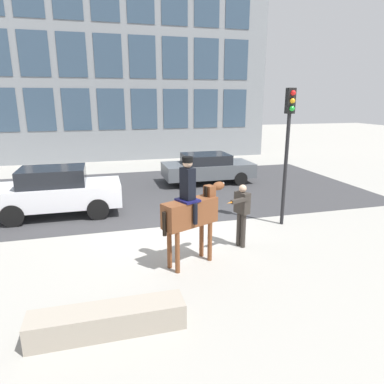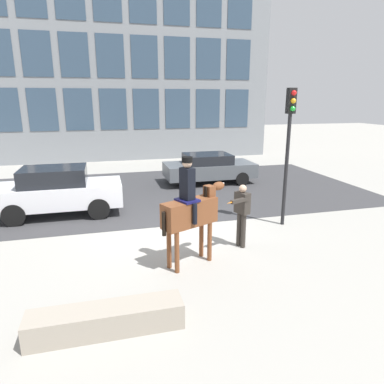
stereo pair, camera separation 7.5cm
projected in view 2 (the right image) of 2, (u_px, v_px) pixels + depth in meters
The scene contains 8 objects.
ground_plane at pixel (170, 232), 10.13m from camera, with size 80.00×80.00×0.00m, color #9E9B93.
road_surface at pixel (149, 192), 14.57m from camera, with size 18.44×8.50×0.01m.
mounted_horse_lead at pixel (191, 210), 7.87m from camera, with size 1.72×1.00×2.59m.
pedestrian_bystander at pixel (242, 211), 8.90m from camera, with size 0.78×0.68×1.70m.
street_car_near_lane at pixel (58, 191), 11.46m from camera, with size 4.11×1.78×1.64m.
street_car_far_lane at pixel (209, 168), 16.00m from camera, with size 4.14×1.99×1.37m.
traffic_light at pixel (289, 136), 10.06m from camera, with size 0.24×0.29×4.13m.
planter_ledge at pixel (107, 319), 5.76m from camera, with size 2.58×0.56×0.45m.
Camera 2 is at (-1.73, -9.33, 3.81)m, focal length 32.00 mm.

